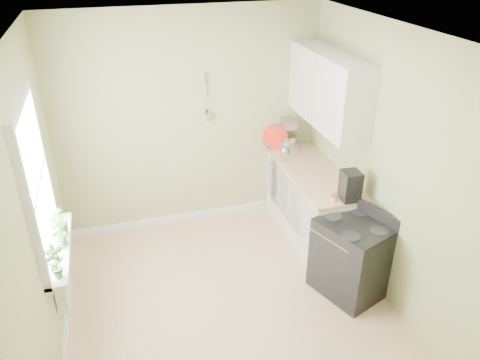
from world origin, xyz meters
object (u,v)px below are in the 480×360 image
object	(u,v)px
stove	(352,257)
kettle	(284,154)
coffee_maker	(350,186)
stand_mixer	(287,133)

from	to	relation	value
stove	kettle	world-z (taller)	kettle
stove	kettle	size ratio (longest dim) A/B	5.49
coffee_maker	kettle	bearing A→B (deg)	106.21
stand_mixer	coffee_maker	bearing A→B (deg)	-84.67
kettle	coffee_maker	distance (m)	1.12
stand_mixer	kettle	xyz separation A→B (m)	(-0.18, -0.37, -0.10)
stove	coffee_maker	distance (m)	0.73
stove	coffee_maker	xyz separation A→B (m)	(0.08, 0.34, 0.64)
stand_mixer	stove	bearing A→B (deg)	-88.37
stand_mixer	coffee_maker	world-z (taller)	stand_mixer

